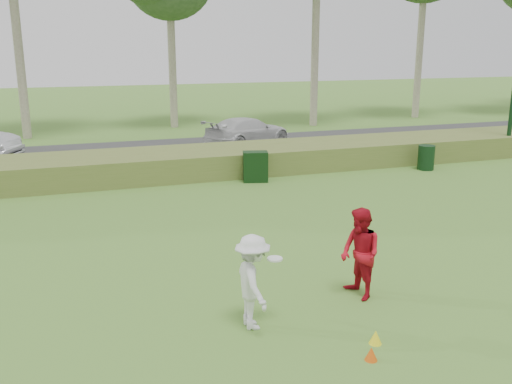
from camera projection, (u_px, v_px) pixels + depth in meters
name	position (u px, v px, depth m)	size (l,w,h in m)	color
ground	(327.00, 313.00, 10.41)	(120.00, 120.00, 0.00)	#417527
reed_strip	(186.00, 163.00, 21.27)	(80.00, 3.00, 0.90)	#536729
park_road	(163.00, 151.00, 25.95)	(80.00, 6.00, 0.06)	#2D2D2D
player_white	(253.00, 282.00, 9.71)	(0.86, 1.09, 1.67)	silver
player_red	(360.00, 254.00, 10.86)	(0.86, 0.67, 1.77)	#AC0E1C
cone_orange	(371.00, 354.00, 8.84)	(0.20, 0.20, 0.22)	#D84F0B
cone_yellow	(376.00, 337.00, 9.33)	(0.21, 0.21, 0.24)	yellow
utility_cabinet	(255.00, 167.00, 20.18)	(0.86, 0.54, 1.08)	black
trash_bin	(426.00, 158.00, 22.11)	(0.63, 0.63, 0.95)	black
car_right	(248.00, 131.00, 27.13)	(1.83, 4.50, 1.31)	silver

